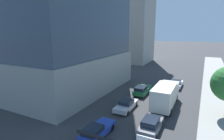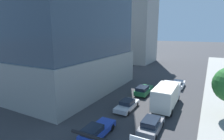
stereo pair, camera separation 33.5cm
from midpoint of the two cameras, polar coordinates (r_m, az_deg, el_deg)
construction_building at (r=63.78m, az=6.04°, el=19.44°), size 16.20×14.26×41.66m
car_blue at (r=18.90m, az=-4.24°, el=-18.19°), size 1.72×4.55×1.40m
car_silver at (r=24.81m, az=5.08°, el=-10.74°), size 1.82×4.61×1.29m
car_green at (r=30.71m, az=10.08°, el=-6.12°), size 1.85×4.69×1.50m
car_gray at (r=20.08m, az=12.53°, el=-16.36°), size 1.77×4.33×1.53m
car_white at (r=36.00m, az=20.10°, el=-4.08°), size 1.92×4.58×1.38m
box_truck at (r=26.06m, az=16.96°, el=-7.36°), size 2.42×7.98×3.22m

